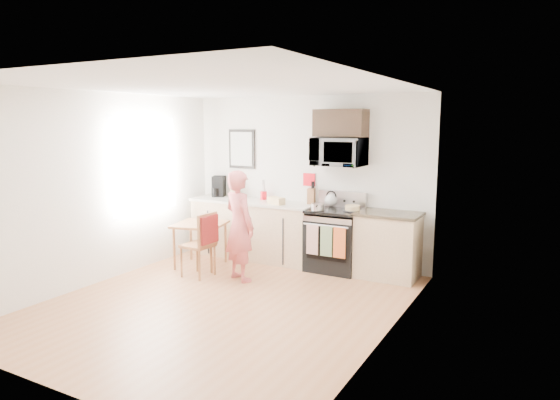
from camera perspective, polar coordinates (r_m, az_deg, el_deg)
The scene contains 28 objects.
floor at distance 6.24m, azimuth -6.45°, elevation -11.71°, with size 4.60×4.60×0.00m, color #A4673F.
back_wall at distance 7.89m, azimuth 3.07°, elevation 2.37°, with size 4.00×0.04×2.60m, color silver.
front_wall at distance 4.29m, azimuth -24.81°, elevation -3.90°, with size 4.00×0.04×2.60m, color silver.
left_wall at distance 7.25m, azimuth -19.66°, elevation 1.31°, with size 0.04×4.60×2.60m, color silver.
right_wall at distance 5.04m, azimuth 12.21°, elevation -1.48°, with size 0.04×4.60×2.60m, color silver.
ceiling at distance 5.87m, azimuth -6.90°, elevation 12.83°, with size 4.00×4.60×0.04m, color white.
window at distance 7.75m, azimuth -15.15°, elevation 3.82°, with size 0.06×1.40×1.50m.
cabinet_left at distance 8.15m, azimuth -2.99°, elevation -3.48°, with size 2.10×0.60×0.90m, color tan.
countertop_left at distance 8.06m, azimuth -3.01°, elevation -0.22°, with size 2.14×0.64×0.04m, color beige.
cabinet_right at distance 7.25m, azimuth 12.23°, elevation -5.22°, with size 0.84×0.60×0.90m, color tan.
countertop_right at distance 7.15m, azimuth 12.35°, elevation -1.56°, with size 0.88×0.64×0.04m, color black.
range at distance 7.49m, azimuth 6.29°, elevation -4.73°, with size 0.76×0.70×1.16m.
microwave at distance 7.39m, azimuth 6.77°, elevation 5.47°, with size 0.76×0.51×0.42m, color #A9A8AD.
upper_cabinet at distance 7.42m, azimuth 6.96°, elevation 8.73°, with size 0.76×0.35×0.40m, color black.
wall_art at distance 8.42m, azimuth -4.39°, elevation 5.84°, with size 0.50×0.04×0.65m.
wall_trivet at distance 7.85m, azimuth 3.35°, elevation 2.34°, with size 0.20×0.02×0.20m, color #B70F1A.
person at distance 6.94m, azimuth -4.65°, elevation -2.95°, with size 0.56×0.37×1.54m, color #BF3434.
dining_table at distance 7.71m, azimuth -9.11°, elevation -3.20°, with size 0.76×0.76×0.67m.
chair at distance 7.12m, azimuth -8.60°, elevation -4.12°, with size 0.46×0.41×0.93m.
knife_block at distance 7.75m, azimuth 3.60°, elevation 0.46°, with size 0.11×0.15×0.24m, color brown.
utensil_crock at distance 8.15m, azimuth -1.88°, elevation 0.96°, with size 0.11×0.11×0.32m.
fruit_bowl at distance 8.29m, azimuth -5.04°, elevation 0.44°, with size 0.27×0.27×0.10m.
milk_carton at distance 8.40m, azimuth -5.25°, elevation 1.22°, with size 0.11×0.11×0.28m, color tan.
coffee_maker at distance 8.56m, azimuth -7.04°, elevation 1.50°, with size 0.27×0.32×0.35m.
bread_bag at distance 7.70m, azimuth -0.45°, elevation -0.07°, with size 0.29×0.14×0.11m, color tan.
cake at distance 7.25m, azimuth 8.28°, elevation -0.95°, with size 0.26×0.26×0.09m.
kettle at distance 7.64m, azimuth 5.87°, elevation 0.06°, with size 0.19×0.19×0.24m.
pot at distance 7.27m, azimuth 4.32°, elevation -0.79°, with size 0.19×0.32×0.10m.
Camera 1 is at (3.40, -4.76, 2.18)m, focal length 32.00 mm.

